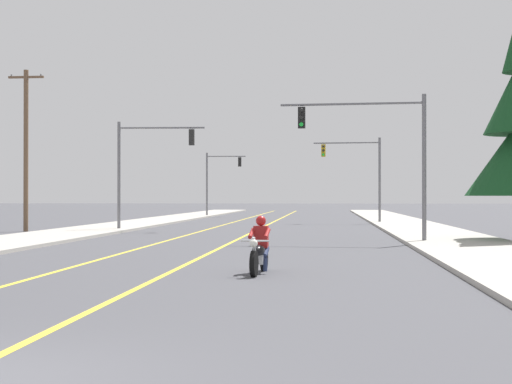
{
  "coord_description": "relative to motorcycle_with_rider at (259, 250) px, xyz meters",
  "views": [
    {
      "loc": [
        3.81,
        -7.51,
        1.95
      ],
      "look_at": [
        0.85,
        24.42,
        2.14
      ],
      "focal_mm": 53.1,
      "sensor_mm": 36.0,
      "label": 1
    }
  ],
  "objects": [
    {
      "name": "traffic_signal_near_right",
      "position": [
        3.94,
        12.86,
        3.58
      ],
      "size": [
        6.07,
        0.55,
        6.2
      ],
      "color": "slate",
      "rests_on": "ground"
    },
    {
      "name": "traffic_signal_near_left",
      "position": [
        -8.63,
        23.08,
        3.52
      ],
      "size": [
        4.98,
        0.5,
        6.2
      ],
      "color": "slate",
      "rests_on": "ground"
    },
    {
      "name": "traffic_signal_mid_left",
      "position": [
        -8.79,
        53.66,
        3.45
      ],
      "size": [
        3.86,
        0.43,
        6.2
      ],
      "color": "slate",
      "rests_on": "ground"
    },
    {
      "name": "sidewalk_kerb_left",
      "position": [
        -11.35,
        28.47,
        -0.52
      ],
      "size": [
        4.4,
        110.0,
        0.14
      ],
      "primitive_type": "cube",
      "color": "#ADA89E",
      "rests_on": "ground"
    },
    {
      "name": "motorcycle_with_rider",
      "position": [
        0.0,
        0.0,
        0.0
      ],
      "size": [
        0.7,
        2.19,
        1.46
      ],
      "color": "black",
      "rests_on": "ground"
    },
    {
      "name": "utility_pole_left_near",
      "position": [
        -14.97,
        21.67,
        4.11
      ],
      "size": [
        2.02,
        0.26,
        9.0
      ],
      "color": "brown",
      "rests_on": "ground"
    },
    {
      "name": "lane_stripe_center",
      "position": [
        -2.32,
        33.47,
        -0.58
      ],
      "size": [
        0.16,
        100.0,
        0.01
      ],
      "primitive_type": "cube",
      "color": "yellow",
      "rests_on": "ground"
    },
    {
      "name": "traffic_signal_mid_right",
      "position": [
        4.15,
        36.08,
        3.51
      ],
      "size": [
        4.84,
        0.48,
        6.2
      ],
      "color": "slate",
      "rests_on": "ground"
    },
    {
      "name": "sidewalk_kerb_right",
      "position": [
        7.08,
        28.47,
        -0.52
      ],
      "size": [
        4.4,
        110.0,
        0.14
      ],
      "primitive_type": "cube",
      "color": "#ADA89E",
      "rests_on": "ground"
    },
    {
      "name": "lane_stripe_left",
      "position": [
        -5.3,
        33.47,
        -0.58
      ],
      "size": [
        0.16,
        100.0,
        0.01
      ],
      "primitive_type": "cube",
      "color": "yellow",
      "rests_on": "ground"
    }
  ]
}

